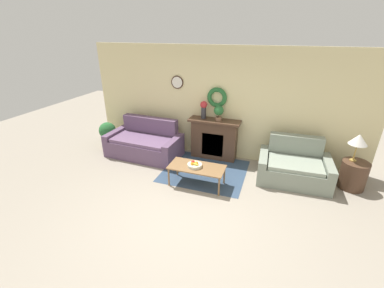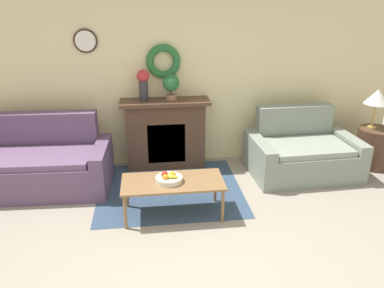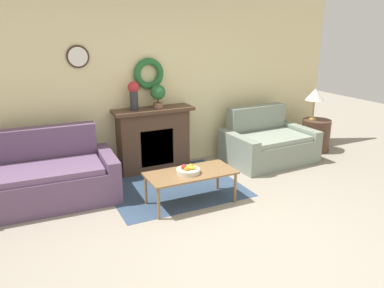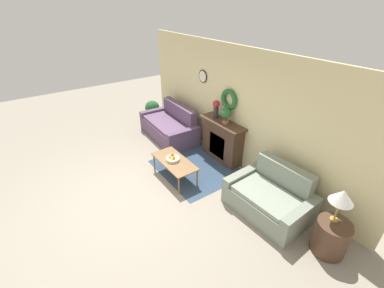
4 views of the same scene
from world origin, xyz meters
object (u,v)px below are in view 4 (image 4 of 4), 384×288
object	(u,v)px
side_table_by_loveseat	(331,237)
table_lamp	(342,197)
vase_on_mantel_left	(216,108)
fireplace	(222,140)
coffee_table	(174,162)
potted_plant_on_mantel	(226,114)
fruit_bowl	(173,159)
potted_plant_floor_by_couch	(152,110)
loveseat_right	(270,197)
couch_left	(170,127)

from	to	relation	value
side_table_by_loveseat	table_lamp	world-z (taller)	table_lamp
vase_on_mantel_left	table_lamp	bearing A→B (deg)	-6.07
fireplace	table_lamp	world-z (taller)	table_lamp
coffee_table	potted_plant_on_mantel	distance (m)	1.59
coffee_table	table_lamp	world-z (taller)	table_lamp
fruit_bowl	potted_plant_floor_by_couch	xyz separation A→B (m)	(-2.82, 0.97, -0.03)
fireplace	fruit_bowl	size ratio (longest dim) A/B	4.14
potted_plant_floor_by_couch	table_lamp	bearing A→B (deg)	0.68
loveseat_right	potted_plant_on_mantel	size ratio (longest dim) A/B	4.16
fruit_bowl	vase_on_mantel_left	world-z (taller)	vase_on_mantel_left
fireplace	coffee_table	bearing A→B (deg)	-90.03
vase_on_mantel_left	fireplace	bearing A→B (deg)	-1.12
fireplace	coffee_table	distance (m)	1.37
fruit_bowl	side_table_by_loveseat	xyz separation A→B (m)	(3.08, 0.99, -0.18)
coffee_table	fruit_bowl	distance (m)	0.09
couch_left	loveseat_right	xyz separation A→B (m)	(3.61, 0.01, -0.02)
coffee_table	fireplace	bearing A→B (deg)	89.97
side_table_by_loveseat	potted_plant_floor_by_couch	size ratio (longest dim) A/B	0.80
couch_left	vase_on_mantel_left	bearing A→B (deg)	20.31
vase_on_mantel_left	potted_plant_on_mantel	bearing A→B (deg)	-3.02
table_lamp	couch_left	bearing A→B (deg)	-178.57
fruit_bowl	potted_plant_floor_by_couch	distance (m)	2.98
coffee_table	vase_on_mantel_left	world-z (taller)	vase_on_mantel_left
fruit_bowl	loveseat_right	bearing A→B (deg)	25.60
couch_left	potted_plant_floor_by_couch	world-z (taller)	couch_left
side_table_by_loveseat	potted_plant_on_mantel	xyz separation A→B (m)	(-2.95, 0.38, 0.94)
couch_left	potted_plant_floor_by_couch	bearing A→B (deg)	179.90
table_lamp	vase_on_mantel_left	size ratio (longest dim) A/B	1.33
fruit_bowl	side_table_by_loveseat	size ratio (longest dim) A/B	0.52
loveseat_right	vase_on_mantel_left	world-z (taller)	vase_on_mantel_left
potted_plant_floor_by_couch	coffee_table	bearing A→B (deg)	-18.38
coffee_table	table_lamp	size ratio (longest dim) A/B	2.01
couch_left	potted_plant_on_mantel	world-z (taller)	potted_plant_on_mantel
side_table_by_loveseat	vase_on_mantel_left	bearing A→B (deg)	173.18
fireplace	coffee_table	world-z (taller)	fireplace
fireplace	table_lamp	xyz separation A→B (m)	(2.98, -0.34, 0.53)
loveseat_right	side_table_by_loveseat	xyz separation A→B (m)	(1.14, 0.06, -0.01)
fireplace	side_table_by_loveseat	size ratio (longest dim) A/B	2.15
coffee_table	potted_plant_floor_by_couch	xyz separation A→B (m)	(-2.86, 0.95, 0.05)
fireplace	potted_plant_floor_by_couch	world-z (taller)	fireplace
fireplace	couch_left	xyz separation A→B (m)	(-1.71, -0.46, -0.19)
vase_on_mantel_left	potted_plant_on_mantel	size ratio (longest dim) A/B	1.19
side_table_by_loveseat	table_lamp	bearing A→B (deg)	141.34
couch_left	fruit_bowl	size ratio (longest dim) A/B	6.25
loveseat_right	table_lamp	xyz separation A→B (m)	(1.08, 0.11, 0.74)
coffee_table	table_lamp	xyz separation A→B (m)	(2.98, 1.02, 0.65)
fireplace	fruit_bowl	bearing A→B (deg)	-91.82
fireplace	couch_left	bearing A→B (deg)	-165.02
loveseat_right	side_table_by_loveseat	world-z (taller)	loveseat_right
fruit_bowl	side_table_by_loveseat	bearing A→B (deg)	17.72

